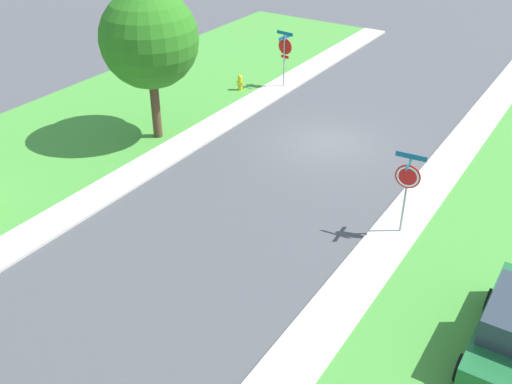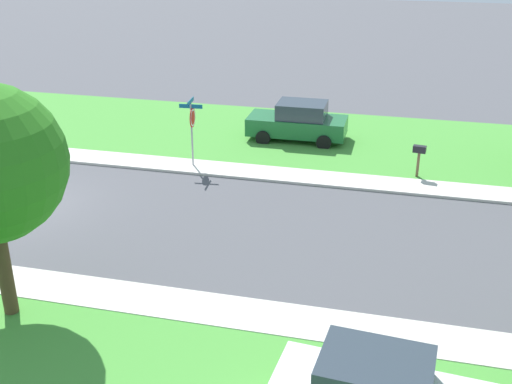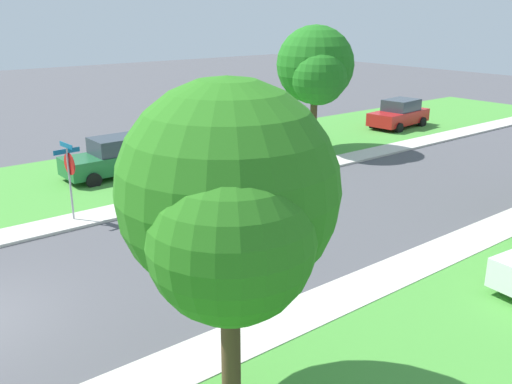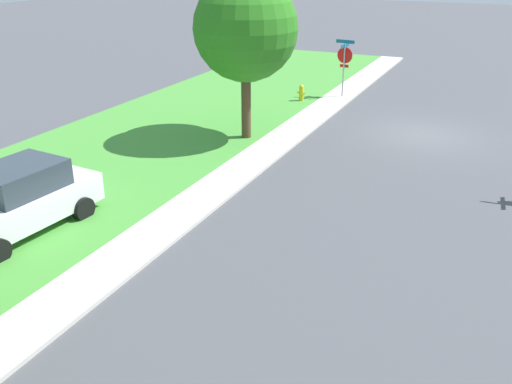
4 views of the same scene
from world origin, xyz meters
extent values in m
plane|color=#4C4C51|center=(0.00, 0.00, 0.00)|extent=(120.00, 120.00, 0.00)
cube|color=beige|center=(4.70, 12.00, 0.05)|extent=(1.40, 56.00, 0.10)
cube|color=beige|center=(-4.70, 12.00, 0.05)|extent=(1.40, 56.00, 0.10)
cube|color=#479338|center=(-9.40, 12.00, 0.04)|extent=(8.00, 56.00, 0.08)
cylinder|color=#9E9EA3|center=(-4.80, 4.48, 1.30)|extent=(0.07, 0.07, 2.60)
cylinder|color=red|center=(-4.81, 4.52, 2.05)|extent=(0.76, 0.09, 0.76)
cylinder|color=white|center=(-4.81, 4.54, 2.05)|extent=(0.67, 0.06, 0.67)
cylinder|color=red|center=(-4.81, 4.55, 2.05)|extent=(0.55, 0.05, 0.55)
cube|color=#0F5B84|center=(-4.80, 4.48, 2.69)|extent=(0.92, 0.09, 0.16)
cube|color=#0F5B84|center=(-4.80, 4.48, 2.50)|extent=(0.09, 0.92, 0.16)
cube|color=#2D3842|center=(7.92, 12.50, 1.42)|extent=(1.77, 2.23, 0.68)
cylinder|color=black|center=(6.93, 11.44, 0.32)|extent=(0.29, 0.66, 0.64)
cube|color=#1E6033|center=(-8.95, 7.90, 0.70)|extent=(1.83, 4.31, 0.76)
cube|color=#2D3842|center=(-8.95, 8.10, 1.42)|extent=(1.61, 2.11, 0.68)
cylinder|color=black|center=(-8.05, 6.58, 0.32)|extent=(0.24, 0.64, 0.64)
cylinder|color=black|center=(-9.85, 6.57, 0.32)|extent=(0.24, 0.64, 0.64)
cylinder|color=black|center=(-8.06, 9.24, 0.32)|extent=(0.24, 0.64, 0.64)
cylinder|color=black|center=(-9.86, 9.23, 0.32)|extent=(0.24, 0.64, 0.64)
cylinder|color=#4C3823|center=(6.01, 3.35, 1.39)|extent=(0.36, 0.36, 2.78)
cube|color=brown|center=(-5.72, 13.17, 0.53)|extent=(0.10, 0.10, 1.05)
cube|color=black|center=(-5.72, 13.17, 1.18)|extent=(0.31, 0.51, 0.26)
camera|label=1|loc=(-9.20, 19.59, 10.58)|focal=41.43mm
camera|label=2|loc=(17.85, 12.63, 9.39)|focal=45.15mm
camera|label=3|loc=(13.23, -1.78, 6.94)|focal=39.21mm
camera|label=4|loc=(-3.02, 21.77, 6.75)|focal=39.35mm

